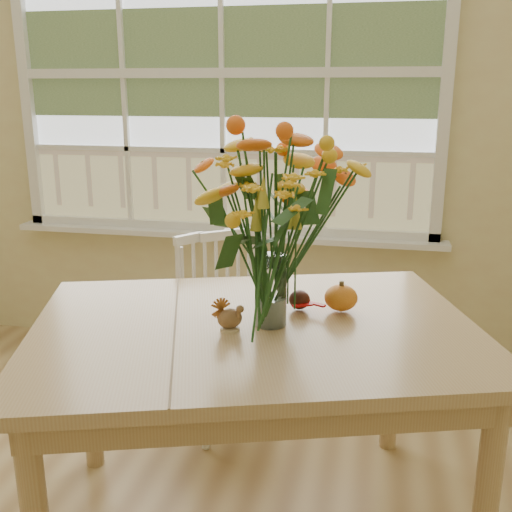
# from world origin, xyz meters

# --- Properties ---
(wall_back) EXTENTS (4.00, 0.02, 2.70)m
(wall_back) POSITION_xyz_m (0.00, 2.25, 1.35)
(wall_back) COLOR beige
(wall_back) RESTS_ON floor
(window) EXTENTS (2.42, 0.12, 1.74)m
(window) POSITION_xyz_m (0.00, 2.21, 1.53)
(window) COLOR silver
(window) RESTS_ON wall_back
(dining_table) EXTENTS (1.64, 1.38, 0.75)m
(dining_table) POSITION_xyz_m (0.47, 0.80, 0.66)
(dining_table) COLOR tan
(dining_table) RESTS_ON floor
(windsor_chair) EXTENTS (0.54, 0.53, 0.85)m
(windsor_chair) POSITION_xyz_m (0.19, 1.47, 0.48)
(windsor_chair) COLOR white
(windsor_chair) RESTS_ON floor
(flower_vase) EXTENTS (0.47, 0.47, 0.56)m
(flower_vase) POSITION_xyz_m (0.52, 0.81, 1.09)
(flower_vase) COLOR white
(flower_vase) RESTS_ON dining_table
(pumpkin) EXTENTS (0.11, 0.11, 0.09)m
(pumpkin) POSITION_xyz_m (0.73, 0.97, 0.79)
(pumpkin) COLOR #CA6B17
(pumpkin) RESTS_ON dining_table
(turkey_figurine) EXTENTS (0.10, 0.09, 0.10)m
(turkey_figurine) POSITION_xyz_m (0.40, 0.73, 0.79)
(turkey_figurine) COLOR #CCB78C
(turkey_figurine) RESTS_ON dining_table
(dark_gourd) EXTENTS (0.13, 0.07, 0.06)m
(dark_gourd) POSITION_xyz_m (0.59, 0.96, 0.78)
(dark_gourd) COLOR #38160F
(dark_gourd) RESTS_ON dining_table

